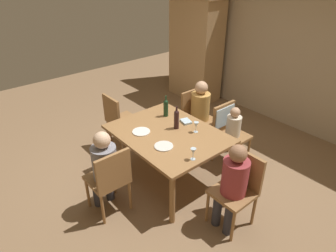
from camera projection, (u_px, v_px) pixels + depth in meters
ground_plane at (168, 176)px, 4.38m from camera, size 10.00×10.00×0.00m
rear_room_partition at (289, 51)px, 5.28m from camera, size 6.40×0.12×2.70m
armoire_cabinet at (196, 48)px, 6.39m from camera, size 1.18×0.62×2.18m
dining_table at (168, 138)px, 4.06m from camera, size 1.52×1.17×0.74m
chair_right_end at (238, 185)px, 3.41m from camera, size 0.44×0.44×0.92m
chair_far_left at (196, 114)px, 4.95m from camera, size 0.44×0.44×0.92m
chair_near at (110, 178)px, 3.52m from camera, size 0.44×0.44×0.92m
chair_far_right at (227, 125)px, 4.48m from camera, size 0.46×0.44×0.92m
chair_left_end at (118, 118)px, 4.83m from camera, size 0.44×0.44×0.92m
person_woman_host at (233, 182)px, 3.29m from camera, size 0.29×0.34×1.10m
person_man_bearded at (201, 110)px, 4.81m from camera, size 0.35×0.30×1.13m
person_man_guest at (104, 166)px, 3.54m from camera, size 0.34×0.30×1.11m
person_child_small at (234, 131)px, 4.40m from camera, size 0.25×0.22×0.94m
wine_bottle_tall_green at (166, 107)px, 4.37m from camera, size 0.07×0.07×0.32m
wine_bottle_dark_red at (176, 119)px, 4.05m from camera, size 0.07×0.07×0.33m
wine_glass_near_left at (196, 125)px, 3.98m from camera, size 0.07×0.07×0.15m
wine_glass_centre at (193, 152)px, 3.44m from camera, size 0.07×0.07×0.15m
dinner_plate_host at (141, 132)px, 4.02m from camera, size 0.24×0.24×0.01m
dinner_plate_guest_left at (164, 146)px, 3.71m from camera, size 0.24×0.24×0.01m
folded_napkin at (186, 121)px, 4.26m from camera, size 0.19×0.16×0.03m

